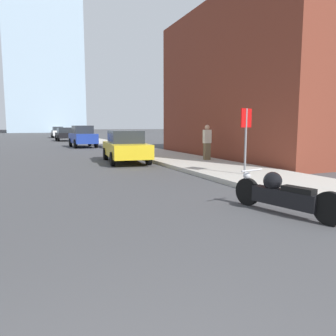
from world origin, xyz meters
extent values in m
cube|color=#B2ADA3|center=(6.42, 40.00, 0.07)|extent=(3.12, 240.00, 0.15)
cube|color=brown|center=(12.47, 13.79, 4.00)|extent=(8.57, 12.30, 8.00)
cube|color=#9EB7CC|center=(4.36, 104.07, 35.16)|extent=(20.51, 20.51, 70.31)
cylinder|color=black|center=(3.93, 4.64, 0.29)|extent=(0.23, 0.60, 0.59)
cylinder|color=black|center=(4.34, 2.89, 0.29)|extent=(0.23, 0.60, 0.59)
cube|color=black|center=(4.13, 3.76, 0.32)|extent=(0.54, 1.39, 0.31)
sphere|color=black|center=(4.07, 4.03, 0.61)|extent=(0.37, 0.37, 0.37)
cube|color=black|center=(4.20, 3.48, 0.52)|extent=(0.35, 0.66, 0.10)
sphere|color=silver|center=(3.92, 4.67, 0.64)|extent=(0.16, 0.16, 0.16)
cylinder|color=silver|center=(3.95, 4.54, 0.77)|extent=(0.61, 0.18, 0.04)
cube|color=gold|center=(3.81, 13.97, 0.61)|extent=(2.11, 4.60, 0.61)
cube|color=#23282D|center=(3.81, 13.97, 1.21)|extent=(1.62, 2.27, 0.58)
cylinder|color=black|center=(3.17, 15.42, 0.31)|extent=(0.26, 0.63, 0.61)
cylinder|color=black|center=(4.74, 15.26, 0.31)|extent=(0.26, 0.63, 0.61)
cylinder|color=black|center=(2.89, 12.68, 0.31)|extent=(0.26, 0.63, 0.61)
cylinder|color=black|center=(4.46, 12.52, 0.31)|extent=(0.26, 0.63, 0.61)
cube|color=#1E3899|center=(3.65, 26.38, 0.73)|extent=(1.83, 4.13, 0.76)
cube|color=#23282D|center=(3.65, 26.38, 1.44)|extent=(1.50, 2.00, 0.65)
cylinder|color=black|center=(2.80, 27.62, 0.35)|extent=(0.22, 0.71, 0.70)
cylinder|color=black|center=(4.40, 27.67, 0.35)|extent=(0.22, 0.71, 0.70)
cylinder|color=black|center=(2.89, 25.10, 0.35)|extent=(0.22, 0.71, 0.70)
cylinder|color=black|center=(4.49, 25.15, 0.35)|extent=(0.22, 0.71, 0.70)
cube|color=black|center=(3.48, 39.22, 0.66)|extent=(1.99, 4.00, 0.62)
cube|color=#23282D|center=(3.48, 39.22, 1.27)|extent=(1.65, 1.94, 0.60)
cylinder|color=black|center=(2.55, 40.41, 0.36)|extent=(0.22, 0.72, 0.71)
cylinder|color=black|center=(4.33, 40.47, 0.36)|extent=(0.22, 0.72, 0.71)
cylinder|color=black|center=(2.63, 37.97, 0.36)|extent=(0.22, 0.72, 0.71)
cylinder|color=black|center=(4.41, 38.03, 0.36)|extent=(0.22, 0.72, 0.71)
cube|color=silver|center=(3.56, 51.11, 0.72)|extent=(1.69, 4.28, 0.75)
cube|color=#23282D|center=(3.56, 51.11, 1.38)|extent=(1.42, 2.06, 0.57)
cylinder|color=black|center=(2.76, 52.42, 0.35)|extent=(0.21, 0.70, 0.69)
cylinder|color=black|center=(4.33, 52.44, 0.35)|extent=(0.21, 0.70, 0.69)
cylinder|color=black|center=(2.79, 49.78, 0.35)|extent=(0.21, 0.70, 0.69)
cylinder|color=black|center=(4.35, 49.79, 0.35)|extent=(0.21, 0.70, 0.69)
cylinder|color=slate|center=(6.06, 7.68, 1.20)|extent=(0.07, 0.07, 2.11)
cube|color=red|center=(6.06, 7.68, 1.96)|extent=(0.57, 0.26, 0.60)
cube|color=brown|center=(7.21, 12.19, 0.54)|extent=(0.29, 0.20, 0.78)
cube|color=beige|center=(7.21, 12.19, 1.23)|extent=(0.36, 0.20, 0.61)
sphere|color=tan|center=(7.21, 12.19, 1.65)|extent=(0.23, 0.23, 0.23)
camera|label=1|loc=(-0.32, -1.07, 1.69)|focal=35.00mm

